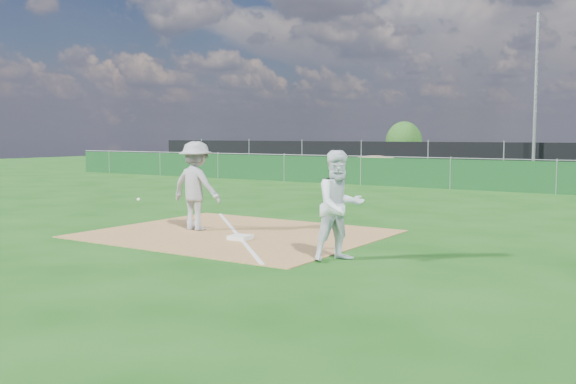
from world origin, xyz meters
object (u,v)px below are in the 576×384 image
at_px(first_base, 240,237).
at_px(play_at_first, 196,186).
at_px(light_pole, 535,97).
at_px(car_mid, 518,159).
at_px(runner, 340,206).
at_px(tree_left, 404,143).
at_px(car_left, 440,158).

bearing_deg(first_base, play_at_first, 162.60).
height_order(light_pole, car_mid, light_pole).
xyz_separation_m(runner, tree_left, (-13.19, 33.91, 0.66)).
bearing_deg(tree_left, first_base, -72.51).
height_order(car_mid, tree_left, tree_left).
bearing_deg(play_at_first, car_left, 98.26).
xyz_separation_m(play_at_first, tree_left, (-8.80, 32.63, 0.59)).
bearing_deg(light_pole, first_base, -92.38).
height_order(light_pole, first_base, light_pole).
height_order(play_at_first, tree_left, tree_left).
xyz_separation_m(first_base, play_at_first, (-1.64, 0.51, 0.96)).
height_order(play_at_first, runner, play_at_first).
relative_size(first_base, car_left, 0.09).
relative_size(first_base, runner, 0.22).
distance_m(car_mid, tree_left, 11.35).
distance_m(light_pole, play_at_first, 22.14).
bearing_deg(tree_left, runner, -68.74).
bearing_deg(tree_left, light_pole, -43.65).
height_order(runner, car_left, runner).
height_order(light_pole, play_at_first, light_pole).
height_order(first_base, tree_left, tree_left).
xyz_separation_m(first_base, car_left, (-5.49, 27.05, 0.73)).
relative_size(play_at_first, car_left, 0.48).
height_order(light_pole, runner, light_pole).
bearing_deg(car_mid, play_at_first, 167.33).
distance_m(light_pole, runner, 23.34).
distance_m(first_base, tree_left, 34.78).
xyz_separation_m(light_pole, car_left, (-6.42, 4.75, -3.21)).
relative_size(light_pole, play_at_first, 3.62).
distance_m(runner, tree_left, 36.39).
relative_size(car_mid, tree_left, 1.59).
height_order(light_pole, car_left, light_pole).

